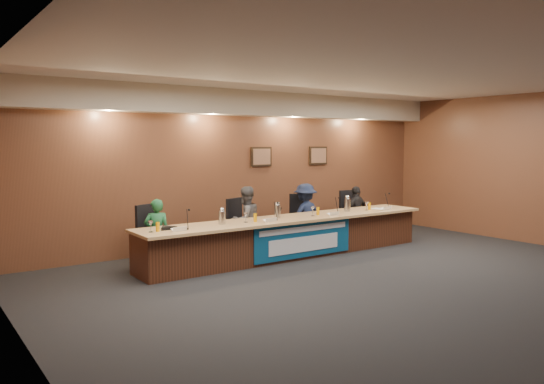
{
  "coord_description": "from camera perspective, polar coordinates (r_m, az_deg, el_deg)",
  "views": [
    {
      "loc": [
        -6.01,
        -5.48,
        2.14
      ],
      "look_at": [
        -0.33,
        2.54,
        1.23
      ],
      "focal_mm": 35.0,
      "sensor_mm": 36.0,
      "label": 1
    }
  ],
  "objects": [
    {
      "name": "panelist_a",
      "position": [
        9.32,
        -12.28,
        -4.37
      ],
      "size": [
        0.51,
        0.42,
        1.2
      ],
      "primitive_type": "imported",
      "rotation": [
        0.0,
        0.0,
        2.77
      ],
      "color": "#1A5831",
      "rests_on": "floor"
    },
    {
      "name": "water_glass_b",
      "position": [
        9.32,
        -2.84,
        -2.75
      ],
      "size": [
        0.08,
        0.08,
        0.18
      ],
      "primitive_type": "cylinder",
      "color": "silver",
      "rests_on": "dais_top"
    },
    {
      "name": "water_glass_d",
      "position": [
        11.15,
        10.15,
        -1.5
      ],
      "size": [
        0.08,
        0.08,
        0.18
      ],
      "primitive_type": "cylinder",
      "color": "silver",
      "rests_on": "dais_top"
    },
    {
      "name": "wall_photo_left",
      "position": [
        11.43,
        -1.16,
        3.82
      ],
      "size": [
        0.52,
        0.04,
        0.42
      ],
      "primitive_type": "cube",
      "color": "black",
      "rests_on": "wall_back"
    },
    {
      "name": "wall_back",
      "position": [
        11.24,
        -2.94,
        2.52
      ],
      "size": [
        10.0,
        0.04,
        3.2
      ],
      "primitive_type": "cube",
      "color": "brown",
      "rests_on": "floor"
    },
    {
      "name": "wall_left",
      "position": [
        5.6,
        -24.73,
        -0.77
      ],
      "size": [
        0.04,
        8.0,
        3.2
      ],
      "primitive_type": "cube",
      "color": "brown",
      "rests_on": "floor"
    },
    {
      "name": "office_chair_b",
      "position": [
        10.26,
        -3.15,
        -4.05
      ],
      "size": [
        0.61,
        0.61,
        0.08
      ],
      "primitive_type": "cube",
      "rotation": [
        0.0,
        0.0,
        0.33
      ],
      "color": "black",
      "rests_on": "floor"
    },
    {
      "name": "juice_glass_c",
      "position": [
        10.32,
        4.97,
        -2.06
      ],
      "size": [
        0.06,
        0.06,
        0.15
      ],
      "primitive_type": "cylinder",
      "color": "#EA9C03",
      "rests_on": "dais_top"
    },
    {
      "name": "office_chair_c",
      "position": [
        11.09,
        3.26,
        -3.34
      ],
      "size": [
        0.62,
        0.62,
        0.08
      ],
      "primitive_type": "cube",
      "rotation": [
        0.0,
        0.0,
        -0.38
      ],
      "color": "black",
      "rests_on": "floor"
    },
    {
      "name": "microphone_b",
      "position": [
        9.59,
        0.27,
        -3.0
      ],
      "size": [
        0.07,
        0.07,
        0.02
      ],
      "primitive_type": "cylinder",
      "color": "black",
      "rests_on": "dais_top"
    },
    {
      "name": "juice_glass_a",
      "position": [
        8.56,
        -12.19,
        -3.69
      ],
      "size": [
        0.06,
        0.06,
        0.15
      ],
      "primitive_type": "cylinder",
      "color": "#EA9C03",
      "rests_on": "dais_top"
    },
    {
      "name": "dais_body",
      "position": [
        10.07,
        2.0,
        -4.96
      ],
      "size": [
        6.0,
        0.8,
        0.7
      ],
      "primitive_type": "cube",
      "color": "#422113",
      "rests_on": "floor"
    },
    {
      "name": "nameplate_c",
      "position": [
        10.27,
        6.74,
        -2.29
      ],
      "size": [
        0.24,
        0.08,
        0.1
      ],
      "primitive_type": "cube",
      "rotation": [
        0.31,
        0.0,
        0.0
      ],
      "color": "white",
      "rests_on": "dais_top"
    },
    {
      "name": "banner_text_upper",
      "position": [
        9.7,
        3.54,
        -3.99
      ],
      "size": [
        2.0,
        0.01,
        0.1
      ],
      "primitive_type": "cube",
      "color": "silver",
      "rests_on": "banner"
    },
    {
      "name": "dais_top",
      "position": [
        9.97,
        2.18,
        -2.88
      ],
      "size": [
        6.1,
        0.95,
        0.05
      ],
      "primitive_type": "cube",
      "color": "tan",
      "rests_on": "dais_body"
    },
    {
      "name": "speakerphone",
      "position": [
        8.74,
        -11.22,
        -3.81
      ],
      "size": [
        0.32,
        0.32,
        0.05
      ],
      "primitive_type": "cylinder",
      "color": "black",
      "rests_on": "dais_top"
    },
    {
      "name": "water_glass_c",
      "position": [
        10.16,
        4.39,
        -2.09
      ],
      "size": [
        0.08,
        0.08,
        0.18
      ],
      "primitive_type": "cylinder",
      "color": "silver",
      "rests_on": "dais_top"
    },
    {
      "name": "water_glass_a",
      "position": [
        8.51,
        -12.9,
        -3.65
      ],
      "size": [
        0.08,
        0.08,
        0.18
      ],
      "primitive_type": "cylinder",
      "color": "silver",
      "rests_on": "dais_top"
    },
    {
      "name": "microphone_a",
      "position": [
        8.69,
        -9.18,
        -3.93
      ],
      "size": [
        0.07,
        0.07,
        0.02
      ],
      "primitive_type": "cylinder",
      "color": "black",
      "rests_on": "dais_top"
    },
    {
      "name": "office_chair_d",
      "position": [
        12.05,
        8.73,
        -2.7
      ],
      "size": [
        0.49,
        0.49,
        0.08
      ],
      "primitive_type": "cube",
      "rotation": [
        0.0,
        0.0,
        -0.02
      ],
      "color": "black",
      "rests_on": "floor"
    },
    {
      "name": "banner",
      "position": [
        9.75,
        3.48,
        -5.14
      ],
      "size": [
        2.2,
        0.02,
        0.65
      ],
      "primitive_type": "cube",
      "color": "navy",
      "rests_on": "dais_body"
    },
    {
      "name": "soffit",
      "position": [
        11.05,
        -2.27,
        9.48
      ],
      "size": [
        10.0,
        0.5,
        0.5
      ],
      "primitive_type": "cube",
      "color": "beige",
      "rests_on": "wall_back"
    },
    {
      "name": "microphone_c",
      "position": [
        10.49,
        6.83,
        -2.32
      ],
      "size": [
        0.07,
        0.07,
        0.02
      ],
      "primitive_type": "cylinder",
      "color": "black",
      "rests_on": "dais_top"
    },
    {
      "name": "ceiling",
      "position": [
        8.2,
        12.53,
        12.57
      ],
      "size": [
        10.0,
        8.0,
        0.04
      ],
      "primitive_type": "cube",
      "color": "silver",
      "rests_on": "wall_back"
    },
    {
      "name": "nameplate_a",
      "position": [
        8.52,
        -9.88,
        -3.89
      ],
      "size": [
        0.24,
        0.08,
        0.1
      ],
      "primitive_type": "cube",
      "rotation": [
        0.31,
        0.0,
        0.0
      ],
      "color": "white",
      "rests_on": "dais_top"
    },
    {
      "name": "office_chair_a",
      "position": [
        9.43,
        -12.5,
        -4.99
      ],
      "size": [
        0.63,
        0.63,
        0.08
      ],
      "primitive_type": "cube",
      "rotation": [
        0.0,
        0.0,
        0.39
      ],
      "color": "black",
      "rests_on": "floor"
    },
    {
      "name": "juice_glass_b",
      "position": [
        9.39,
        -1.82,
        -2.78
      ],
      "size": [
        0.06,
        0.06,
        0.15
      ],
      "primitive_type": "cylinder",
      "color": "#EA9C03",
      "rests_on": "dais_top"
    },
    {
      "name": "carafe_left",
      "position": [
        9.16,
        -5.41,
        -2.76
      ],
      "size": [
        0.12,
        0.12,
        0.23
      ],
      "primitive_type": "cylinder",
      "color": "silver",
      "rests_on": "dais_top"
    },
    {
      "name": "carafe_right",
      "position": [
        10.91,
        8.11,
        -1.4
      ],
      "size": [
        0.13,
        0.13,
        0.26
      ],
      "primitive_type": "cylinder",
      "color": "silver",
      "rests_on": "dais_top"
    },
    {
      "name": "paper_stack",
      "position": [
        11.47,
        11.42,
        -1.77
      ],
      "size": [
        0.26,
        0.33,
        0.01
      ],
      "primitive_type": "cube",
      "rotation": [
        0.0,
        0.0,
        0.14
      ],
      "color": "white",
      "rests_on": "dais_top"
    },
    {
      "name": "wall_photo_right",
      "position": [
        12.39,
        4.98,
        3.92
      ],
      "size": [
        0.52,
        0.04,
        0.42
      ],
      "primitive_type": "cube",
      "color": "black",
      "rests_on": "wall_back"
    },
    {
      "name": "panelist_c",
      "position": [
        10.99,
        3.59,
        -2.5
      ],
      "size": [
        0.86,
        0.52,
        1.31
      ],
      "primitive_type": "imported",
      "rotation": [
        0.0,
        0.0,
        3.18
      ],
      "color": "#121B38",
      "rests_on": "floor"
    },
    {
      "name": "carafe_mid",
      "position": [
        9.85,
        0.59,
        -2.11
      ],
      "size": [
        0.11,
        0.11,
        0.25
      ],
      "primitive_type": "cylinder",
      "color": "silver",
      "rests_on": "dais_top"
    },
    {
      "name": "panelist_d",
      "position": [
        11.97,
        9.07,
        -2.21
      ],
      "size": [
        0.72,
        0.37,
        1.19
      ],
      "primitive_type": "imported",
      "rotation": [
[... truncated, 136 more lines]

